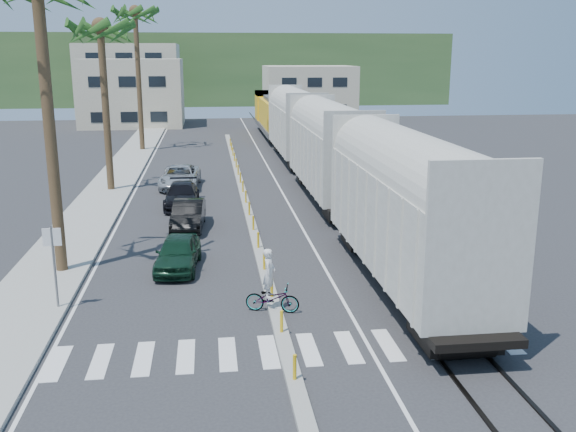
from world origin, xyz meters
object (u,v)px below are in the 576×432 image
(car_second, at_px, (188,215))
(cyclist, at_px, (272,292))
(car_lead, at_px, (178,253))
(street_sign, at_px, (54,255))

(car_second, distance_m, cyclist, 11.63)
(car_lead, relative_size, car_second, 0.96)
(street_sign, distance_m, car_second, 11.10)
(car_second, bearing_deg, car_lead, -88.72)
(street_sign, bearing_deg, cyclist, -7.92)
(car_lead, xyz_separation_m, cyclist, (3.31, -4.92, 0.01))
(cyclist, bearing_deg, car_lead, 50.47)
(car_lead, height_order, cyclist, cyclist)
(street_sign, height_order, car_second, street_sign)
(street_sign, relative_size, cyclist, 1.35)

